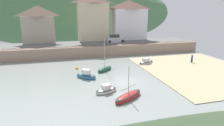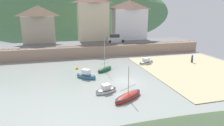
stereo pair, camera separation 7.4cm
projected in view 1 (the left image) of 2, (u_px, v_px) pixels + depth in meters
The scene contains 14 objects.
ground at pixel (169, 110), 19.92m from camera, with size 48.00×41.00×0.61m.
quay_seawall at pixel (101, 50), 44.49m from camera, with size 48.00×9.40×2.40m.
hillside_backdrop at pixel (72, 13), 76.80m from camera, with size 80.00×44.00×25.66m.
waterfront_building_left at pixel (39, 24), 46.85m from camera, with size 7.57×5.05×8.75m.
waterfront_building_centre at pixel (93, 18), 49.83m from camera, with size 7.95×4.37×11.15m.
waterfront_building_right at pixel (129, 20), 52.39m from camera, with size 9.06×5.20×10.18m.
fishing_boat_green at pixel (106, 90), 24.57m from camera, with size 3.20×2.14×1.23m.
sailboat_white_hull at pixel (105, 69), 33.29m from camera, with size 3.32×2.95×6.20m.
dinghy_open_wooden at pixel (146, 62), 37.72m from camera, with size 3.91×2.70×1.33m.
sailboat_tall_mast at pixel (86, 76), 29.66m from camera, with size 3.28×2.86×1.61m.
rowboat_small_beached at pixel (128, 97), 22.78m from camera, with size 4.45×3.45×4.19m.
parked_car_near_slipway at pixel (115, 39), 48.07m from camera, with size 4.14×1.82×1.95m.
person_on_slipway at pixel (192, 58), 38.16m from camera, with size 0.34×0.34×1.62m.
mooring_buoy at pixel (77, 68), 34.30m from camera, with size 0.55×0.55×0.55m.
Camera 1 is at (-8.84, -25.42, 10.03)m, focal length 31.32 mm.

